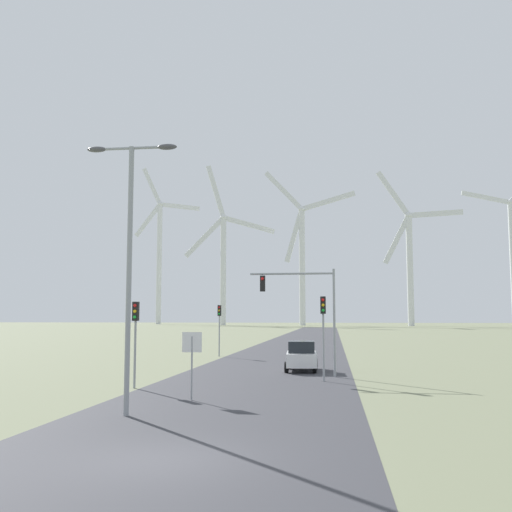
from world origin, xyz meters
TOP-DOWN VIEW (x-y plane):
  - ground_plane at (0.00, 0.00)m, footprint 600.00×600.00m
  - road_surface at (0.00, 48.00)m, footprint 10.00×240.00m
  - streetlamp at (-3.03, 5.84)m, footprint 3.27×0.32m
  - stop_sign_near at (-1.71, 9.76)m, footprint 0.81×0.07m
  - traffic_light_post_near_left at (-5.30, 13.35)m, footprint 0.28×0.33m
  - traffic_light_post_near_right at (3.44, 17.39)m, footprint 0.28×0.34m
  - traffic_light_post_mid_left at (-5.52, 35.61)m, footprint 0.28×0.33m
  - traffic_light_mast_overhead at (2.35, 19.75)m, footprint 4.79×0.35m
  - car_approaching at (2.00, 23.13)m, footprint 2.02×4.19m
  - wind_turbine_far_left at (-69.66, 233.83)m, footprint 27.23×6.73m
  - wind_turbine_left at (-37.03, 208.18)m, footprint 33.01×13.06m
  - wind_turbine_center at (-7.12, 207.51)m, footprint 34.30×8.25m
  - wind_turbine_right at (30.62, 197.15)m, footprint 29.62×2.60m
  - wind_turbine_far_right at (75.97, 236.30)m, footprint 33.39×3.59m

SIDE VIEW (x-z plane):
  - ground_plane at x=0.00m, z-range 0.00..0.00m
  - road_surface at x=0.00m, z-range 0.00..0.01m
  - car_approaching at x=2.00m, z-range 0.00..1.83m
  - stop_sign_near at x=-1.71m, z-range 0.54..3.25m
  - traffic_light_post_near_left at x=-5.30m, z-range 0.94..4.96m
  - traffic_light_post_mid_left at x=-5.52m, z-range 0.99..5.26m
  - traffic_light_post_near_right at x=3.44m, z-range 1.00..5.37m
  - traffic_light_mast_overhead at x=2.35m, z-range 1.30..7.29m
  - streetlamp at x=-3.03m, z-range 1.25..10.59m
  - wind_turbine_right at x=30.62m, z-range -3.00..51.41m
  - wind_turbine_left at x=-37.03m, z-range -4.60..56.29m
  - wind_turbine_center at x=-7.12m, z-range -2.31..56.64m
  - wind_turbine_far_right at x=75.97m, z-range -2.10..62.55m
  - wind_turbine_far_left at x=-69.66m, z-range -2.85..64.71m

